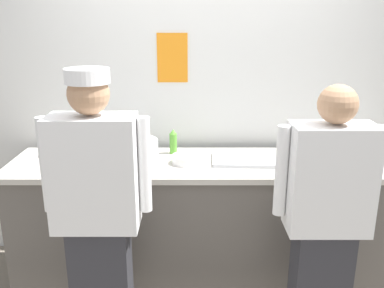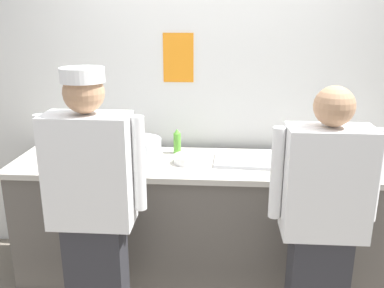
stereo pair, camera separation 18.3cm
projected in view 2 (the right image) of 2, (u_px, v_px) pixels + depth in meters
The scene contains 15 objects.
wall_back at pixel (211, 88), 3.27m from camera, with size 4.42×0.11×2.78m.
prep_counter at pixel (207, 221), 3.09m from camera, with size 2.82×0.68×0.93m.
chef_near_left at pixel (93, 207), 2.33m from camera, with size 0.61×0.24×1.68m.
chef_center at pixel (322, 222), 2.27m from camera, with size 0.59×0.24×1.60m.
plate_stack_front at pixel (348, 162), 2.89m from camera, with size 0.19×0.19×0.05m.
plate_stack_rear at pixel (188, 159), 2.93m from camera, with size 0.20×0.20×0.06m.
mixing_bowl_steel at pixel (138, 148), 3.04m from camera, with size 0.34×0.34×0.14m, color #B7BABF.
sheet_tray at pixel (247, 161), 2.95m from camera, with size 0.46×0.32×0.02m, color #B7BABF.
squeeze_bottle_primary at pixel (177, 142), 3.13m from camera, with size 0.06×0.06×0.19m.
ramekin_red_sauce at pixel (305, 165), 2.83m from camera, with size 0.11×0.11×0.04m.
ramekin_green_sauce at pixel (96, 155), 3.01m from camera, with size 0.10×0.10×0.05m.
ramekin_yellow_sauce at pixel (81, 164), 2.87m from camera, with size 0.09×0.09×0.04m.
ramekin_orange_sauce at pixel (126, 166), 2.82m from camera, with size 0.10×0.10×0.04m.
deli_cup at pixel (104, 159), 2.86m from camera, with size 0.09×0.09×0.10m, color white.
chefs_knife at pixel (61, 153), 3.13m from camera, with size 0.27×0.03×0.02m.
Camera 2 is at (0.08, -2.43, 1.92)m, focal length 38.62 mm.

